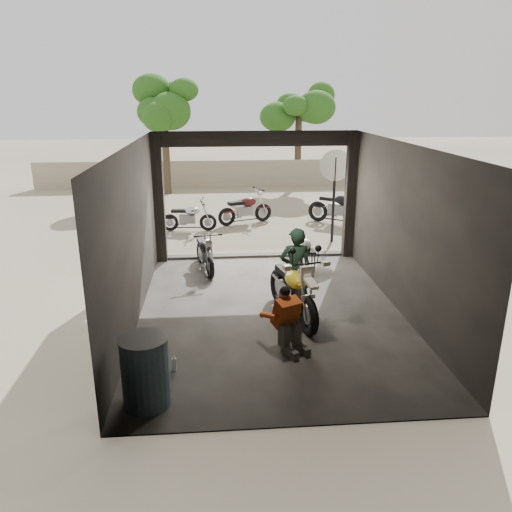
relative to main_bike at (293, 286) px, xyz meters
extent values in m
plane|color=#7A6D56|center=(-0.38, 0.25, -0.65)|extent=(80.00, 80.00, 0.00)
cube|color=#2D2B28|center=(-0.38, 0.25, -0.64)|extent=(5.00, 7.00, 0.02)
plane|color=black|center=(-0.38, 0.25, 2.55)|extent=(7.00, 7.00, 0.00)
cube|color=black|center=(-0.38, -3.25, 0.95)|extent=(5.00, 0.02, 3.20)
cube|color=black|center=(-2.88, 0.25, 0.95)|extent=(0.02, 7.00, 3.20)
cube|color=black|center=(2.12, 0.25, 0.95)|extent=(0.02, 7.00, 3.20)
cube|color=black|center=(-2.76, 3.63, 0.95)|extent=(0.24, 0.24, 3.20)
cube|color=black|center=(2.00, 3.63, 0.95)|extent=(0.24, 0.24, 3.20)
cube|color=black|center=(-0.38, 3.67, 2.37)|extent=(5.00, 0.16, 0.36)
cube|color=#2D2B28|center=(-0.38, 3.75, -0.61)|extent=(5.00, 0.25, 0.08)
cube|color=gray|center=(-0.38, 14.25, -0.05)|extent=(18.00, 0.30, 1.20)
cylinder|color=#382B1E|center=(-3.38, 12.75, 1.14)|extent=(0.30, 0.30, 3.58)
ellipsoid|color=#1E4C14|center=(-3.38, 12.75, 3.38)|extent=(2.20, 2.20, 3.14)
cylinder|color=#382B1E|center=(2.42, 14.25, 0.95)|extent=(0.30, 0.30, 3.20)
ellipsoid|color=#1E4C14|center=(2.42, 14.25, 2.95)|extent=(2.20, 2.20, 2.80)
imported|color=black|center=(0.09, 0.29, 0.19)|extent=(0.62, 0.41, 1.69)
cube|color=black|center=(0.75, 2.57, -0.15)|extent=(0.37, 0.37, 0.04)
cylinder|color=black|center=(0.59, 2.42, -0.40)|extent=(0.03, 0.03, 0.50)
cylinder|color=black|center=(0.90, 2.42, -0.40)|extent=(0.03, 0.03, 0.50)
cylinder|color=black|center=(0.59, 2.73, -0.40)|extent=(0.03, 0.03, 0.50)
cylinder|color=black|center=(0.90, 2.73, -0.40)|extent=(0.03, 0.03, 0.50)
ellipsoid|color=white|center=(0.69, 2.58, 0.01)|extent=(0.33, 0.35, 0.28)
cylinder|color=#476377|center=(-2.38, -2.59, -0.15)|extent=(0.70, 0.70, 1.00)
cylinder|color=black|center=(1.92, 4.99, 0.55)|extent=(0.08, 0.08, 2.40)
cylinder|color=white|center=(1.92, 4.97, 1.53)|extent=(0.87, 0.03, 0.87)
camera|label=1|loc=(-1.39, -8.54, 3.39)|focal=35.00mm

